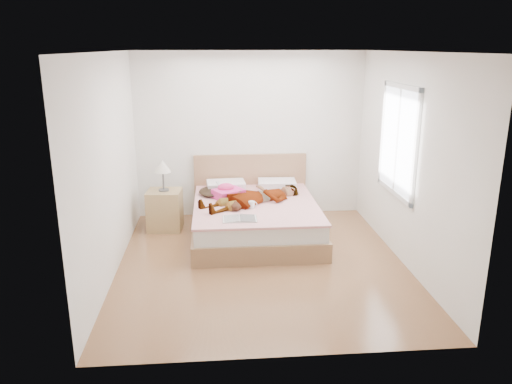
# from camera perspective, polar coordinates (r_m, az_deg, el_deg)

# --- Properties ---
(ground) EXTENTS (4.00, 4.00, 0.00)m
(ground) POSITION_cam_1_polar(r_m,az_deg,el_deg) (6.42, 0.65, -8.16)
(ground) COLOR #513019
(ground) RESTS_ON ground
(woman) EXTENTS (1.71, 1.33, 0.22)m
(woman) POSITION_cam_1_polar(r_m,az_deg,el_deg) (7.13, -0.25, -0.28)
(woman) COLOR silver
(woman) RESTS_ON bed
(hair) EXTENTS (0.46, 0.56, 0.08)m
(hair) POSITION_cam_1_polar(r_m,az_deg,el_deg) (7.56, -4.84, 0.08)
(hair) COLOR black
(hair) RESTS_ON bed
(phone) EXTENTS (0.08, 0.10, 0.05)m
(phone) POSITION_cam_1_polar(r_m,az_deg,el_deg) (7.47, -4.32, 1.00)
(phone) COLOR silver
(phone) RESTS_ON bed
(room_shell) EXTENTS (4.00, 4.00, 4.00)m
(room_shell) POSITION_cam_1_polar(r_m,az_deg,el_deg) (6.64, 15.93, 5.66)
(room_shell) COLOR white
(room_shell) RESTS_ON ground
(bed) EXTENTS (1.80, 2.08, 1.00)m
(bed) POSITION_cam_1_polar(r_m,az_deg,el_deg) (7.27, -0.12, -2.80)
(bed) COLOR brown
(bed) RESTS_ON ground
(towel) EXTENTS (0.51, 0.48, 0.21)m
(towel) POSITION_cam_1_polar(r_m,az_deg,el_deg) (7.33, -3.24, -0.02)
(towel) COLOR #F6439A
(towel) RESTS_ON bed
(magazine) EXTENTS (0.44, 0.30, 0.03)m
(magazine) POSITION_cam_1_polar(r_m,az_deg,el_deg) (6.44, -1.89, -3.07)
(magazine) COLOR silver
(magazine) RESTS_ON bed
(coffee_mug) EXTENTS (0.13, 0.10, 0.10)m
(coffee_mug) POSITION_cam_1_polar(r_m,az_deg,el_deg) (6.87, -0.48, -1.45)
(coffee_mug) COLOR silver
(coffee_mug) RESTS_ON bed
(plush_toy) EXTENTS (0.15, 0.21, 0.11)m
(plush_toy) POSITION_cam_1_polar(r_m,az_deg,el_deg) (6.78, -2.33, -1.63)
(plush_toy) COLOR black
(plush_toy) RESTS_ON bed
(nightstand) EXTENTS (0.53, 0.48, 1.06)m
(nightstand) POSITION_cam_1_polar(r_m,az_deg,el_deg) (7.57, -10.39, -1.68)
(nightstand) COLOR olive
(nightstand) RESTS_ON ground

